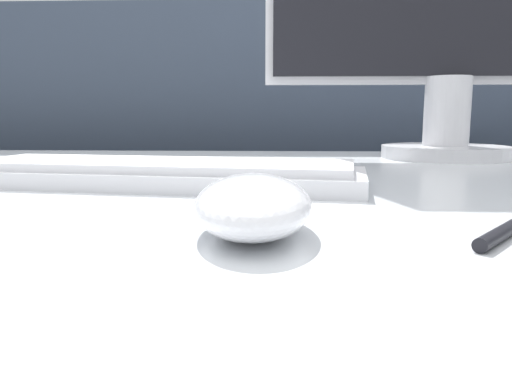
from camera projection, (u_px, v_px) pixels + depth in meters
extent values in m
cube|color=#333D4C|center=(253.00, 251.00, 1.12)|extent=(5.00, 0.03, 1.07)
ellipsoid|color=white|center=(253.00, 205.00, 0.29)|extent=(0.07, 0.12, 0.03)
cube|color=silver|center=(161.00, 177.00, 0.49)|extent=(0.41, 0.18, 0.02)
cube|color=silver|center=(161.00, 165.00, 0.49)|extent=(0.38, 0.16, 0.01)
cylinder|color=silver|center=(445.00, 152.00, 0.79)|extent=(0.19, 0.19, 0.02)
cylinder|color=silver|center=(447.00, 111.00, 0.78)|extent=(0.07, 0.07, 0.11)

